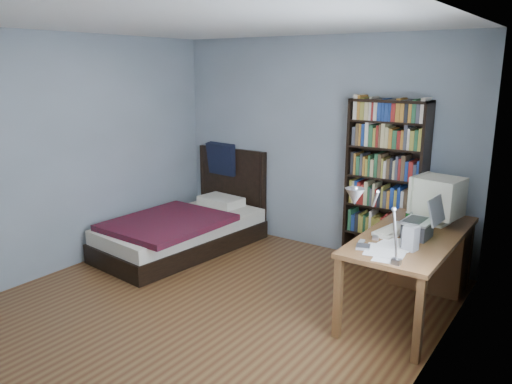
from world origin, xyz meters
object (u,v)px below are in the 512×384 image
at_px(keyboard, 394,231).
at_px(soda_can, 409,219).
at_px(bookshelf, 386,185).
at_px(desk, 426,251).
at_px(crt_monitor, 437,197).
at_px(laptop, 420,226).
at_px(speaker, 411,238).
at_px(bed, 186,227).
at_px(desk_lamp, 362,204).

relative_size(keyboard, soda_can, 3.85).
bearing_deg(bookshelf, desk, -34.25).
bearing_deg(desk, crt_monitor, -41.35).
xyz_separation_m(laptop, speaker, (0.03, -0.33, -0.01)).
xyz_separation_m(crt_monitor, soda_can, (-0.19, -0.17, -0.20)).
height_order(bookshelf, bed, bookshelf).
distance_m(desk_lamp, bookshelf, 2.14).
distance_m(speaker, bed, 2.95).
height_order(crt_monitor, speaker, crt_monitor).
relative_size(desk_lamp, speaker, 3.31).
xyz_separation_m(crt_monitor, bookshelf, (-0.66, 0.47, -0.07)).
distance_m(soda_can, bed, 2.69).
xyz_separation_m(desk, soda_can, (-0.12, -0.24, 0.37)).
bearing_deg(crt_monitor, keyboard, -116.33).
height_order(keyboard, speaker, speaker).
relative_size(laptop, keyboard, 0.83).
relative_size(soda_can, bed, 0.05).
bearing_deg(desk, soda_can, -116.30).
relative_size(desk_lamp, soda_can, 5.65).
bearing_deg(crt_monitor, desk, 138.65).
height_order(laptop, soda_can, laptop).
bearing_deg(crt_monitor, speaker, -87.88).
relative_size(desk, soda_can, 14.37).
height_order(speaker, bed, bed).
xyz_separation_m(desk_lamp, speaker, (0.12, 0.75, -0.43)).
bearing_deg(desk, speaker, -83.03).
xyz_separation_m(crt_monitor, desk_lamp, (-0.09, -1.56, 0.28)).
bearing_deg(desk_lamp, bookshelf, 105.88).
bearing_deg(bed, desk, 8.41).
height_order(laptop, speaker, laptop).
distance_m(laptop, soda_can, 0.38).
xyz_separation_m(keyboard, speaker, (0.26, -0.35, 0.08)).
xyz_separation_m(speaker, soda_can, (-0.22, 0.65, -0.04)).
distance_m(laptop, desk_lamp, 1.16).
xyz_separation_m(desk_lamp, bed, (-2.74, 1.22, -1.01)).
bearing_deg(bookshelf, desk_lamp, -74.12).
height_order(soda_can, bed, bed).
relative_size(desk_lamp, keyboard, 1.47).
distance_m(desk, laptop, 0.70).
bearing_deg(laptop, desk, 97.86).
height_order(desk_lamp, soda_can, desk_lamp).
xyz_separation_m(desk_lamp, bookshelf, (-0.58, 2.03, -0.34)).
bearing_deg(soda_can, bed, -176.29).
bearing_deg(keyboard, laptop, 3.85).
bearing_deg(desk, bed, -171.59).
relative_size(crt_monitor, soda_can, 3.86).
relative_size(laptop, bookshelf, 0.20).
relative_size(desk, keyboard, 3.73).
relative_size(desk, bed, 0.78).
xyz_separation_m(keyboard, bookshelf, (-0.43, 0.93, 0.17)).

